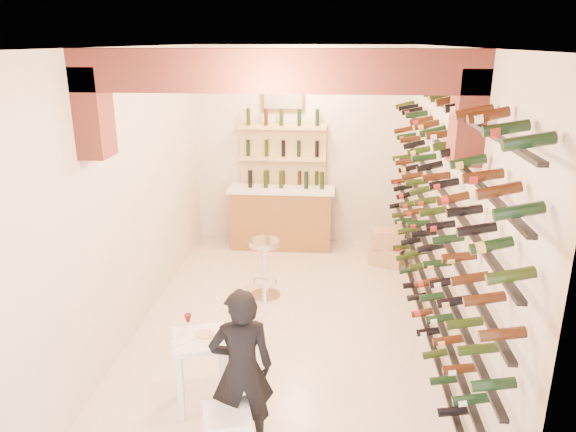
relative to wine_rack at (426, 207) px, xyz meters
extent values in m
plane|color=beige|center=(-1.53, 0.00, -1.55)|extent=(6.00, 6.00, 0.00)
cube|color=beige|center=(-1.53, 3.00, 0.05)|extent=(3.50, 0.02, 3.20)
cube|color=beige|center=(-1.53, -3.00, 0.05)|extent=(3.50, 0.02, 3.20)
cube|color=beige|center=(-3.28, 0.00, 0.05)|extent=(0.02, 6.00, 3.20)
cube|color=beige|center=(0.22, 0.00, 0.05)|extent=(0.02, 6.00, 3.20)
cube|color=#A5553A|center=(-1.53, 0.00, 1.65)|extent=(3.50, 6.00, 0.02)
cube|color=#974235|center=(-1.53, -1.00, 1.47)|extent=(3.50, 0.35, 0.36)
cube|color=#974235|center=(-3.16, -1.00, 1.10)|extent=(0.24, 0.35, 0.80)
cube|color=#974235|center=(0.10, -1.00, 1.10)|extent=(0.24, 0.35, 0.80)
cube|color=black|center=(0.06, 0.00, -1.30)|extent=(0.06, 5.70, 0.03)
cube|color=black|center=(0.06, 0.00, -0.90)|extent=(0.06, 5.70, 0.03)
cube|color=black|center=(0.06, 0.00, -0.50)|extent=(0.06, 5.70, 0.03)
cube|color=black|center=(0.06, 0.00, -0.10)|extent=(0.06, 5.70, 0.03)
cube|color=black|center=(0.06, 0.00, 0.30)|extent=(0.06, 5.70, 0.03)
cube|color=black|center=(0.06, 0.00, 0.70)|extent=(0.06, 5.70, 0.03)
cube|color=black|center=(0.06, 0.00, 1.10)|extent=(0.06, 5.70, 0.03)
cube|color=olive|center=(-1.83, 2.65, -1.07)|extent=(1.60, 0.55, 0.96)
cube|color=white|center=(-1.83, 2.65, -0.56)|extent=(1.70, 0.62, 0.05)
cube|color=tan|center=(-1.83, 2.92, -0.55)|extent=(1.40, 0.10, 2.00)
cube|color=tan|center=(-1.83, 2.82, -1.10)|extent=(1.40, 0.28, 0.04)
cube|color=tan|center=(-1.83, 2.82, -0.60)|extent=(1.40, 0.28, 0.04)
cube|color=tan|center=(-1.83, 2.82, -0.10)|extent=(1.40, 0.28, 0.04)
cube|color=tan|center=(-1.83, 2.82, 0.40)|extent=(1.40, 0.28, 0.04)
cube|color=brown|center=(-1.83, 2.97, 0.90)|extent=(0.70, 0.04, 0.55)
cube|color=#99998C|center=(-1.83, 2.94, 0.90)|extent=(0.60, 0.01, 0.45)
cube|color=white|center=(-2.18, -1.48, -0.86)|extent=(0.61, 0.61, 0.05)
cube|color=white|center=(-2.31, -1.72, -1.22)|extent=(0.05, 0.05, 0.66)
cube|color=white|center=(-1.94, -1.61, -1.22)|extent=(0.05, 0.05, 0.66)
cube|color=white|center=(-2.43, -1.35, -1.22)|extent=(0.05, 0.05, 0.66)
cube|color=white|center=(-2.05, -1.23, -1.22)|extent=(0.05, 0.05, 0.66)
cylinder|color=white|center=(-2.14, -1.46, -0.83)|extent=(0.22, 0.22, 0.01)
cylinder|color=#BF7266|center=(-2.14, -1.46, -0.82)|extent=(0.17, 0.17, 0.02)
cube|color=white|center=(-2.35, -1.59, -0.83)|extent=(0.16, 0.16, 0.01)
cylinder|color=white|center=(-2.32, -1.34, -0.84)|extent=(0.07, 0.07, 0.00)
cylinder|color=white|center=(-2.32, -1.34, -0.79)|extent=(0.01, 0.01, 0.08)
cone|color=#510B07|center=(-2.32, -1.34, -0.73)|extent=(0.07, 0.07, 0.07)
imported|color=black|center=(-1.72, -1.95, -0.83)|extent=(0.59, 0.45, 1.43)
cylinder|color=silver|center=(-1.88, 0.77, -1.53)|extent=(0.42, 0.42, 0.03)
cylinder|color=silver|center=(-1.88, 0.77, -1.16)|extent=(0.08, 0.08, 0.73)
cylinder|color=silver|center=(-1.88, 0.77, -0.78)|extent=(0.40, 0.40, 0.07)
torus|color=silver|center=(-1.88, 0.77, -1.32)|extent=(0.32, 0.32, 0.03)
cube|color=tan|center=(-0.17, 2.02, -1.40)|extent=(0.57, 0.49, 0.29)
cube|color=tan|center=(-0.17, 2.02, -1.12)|extent=(0.46, 0.32, 0.27)
camera|label=1|loc=(-1.03, -5.67, 1.72)|focal=33.53mm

